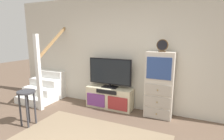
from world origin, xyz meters
The scene contains 7 objects.
back_wall centered at (0.00, 2.46, 1.35)m, with size 6.40×0.12×2.70m, color beige.
media_console centered at (-0.30, 2.19, 0.26)m, with size 1.15×0.38×0.52m.
television centered at (-0.30, 2.22, 0.89)m, with size 1.08×0.22×0.71m.
side_cabinet centered at (0.88, 2.20, 0.71)m, with size 0.58×0.38×1.43m.
desk_clock centered at (0.90, 2.19, 1.56)m, with size 0.23×0.08×0.26m.
staircase centered at (-2.24, 2.20, 0.37)m, with size 1.00×1.36×2.20m.
bar_stool_near centered at (-1.40, 0.74, 0.52)m, with size 0.34×0.34×0.71m.
Camera 1 is at (1.48, -1.57, 1.75)m, focal length 28.49 mm.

